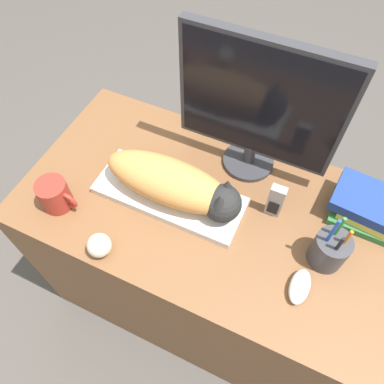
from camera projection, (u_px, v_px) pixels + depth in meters
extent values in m
plane|color=#4C4742|center=(177.00, 356.00, 1.59)|extent=(12.00, 12.00, 0.00)
cube|color=brown|center=(210.00, 259.00, 1.44)|extent=(1.20, 0.62, 0.75)
cube|color=silver|center=(169.00, 195.00, 1.14)|extent=(0.46, 0.17, 0.02)
ellipsoid|color=#D18C47|center=(168.00, 181.00, 1.08)|extent=(0.40, 0.14, 0.12)
sphere|color=#262626|center=(222.00, 203.00, 1.04)|extent=(0.11, 0.11, 0.11)
cone|color=#262626|center=(220.00, 201.00, 0.98)|extent=(0.04, 0.04, 0.04)
cone|color=#262626|center=(227.00, 185.00, 1.01)|extent=(0.04, 0.04, 0.04)
cylinder|color=#333338|center=(248.00, 161.00, 1.22)|extent=(0.16, 0.16, 0.02)
cylinder|color=#333338|center=(250.00, 152.00, 1.18)|extent=(0.04, 0.04, 0.07)
cube|color=#333338|center=(260.00, 102.00, 1.01)|extent=(0.46, 0.03, 0.38)
cube|color=black|center=(259.00, 104.00, 1.00)|extent=(0.44, 0.01, 0.36)
ellipsoid|color=silver|center=(300.00, 286.00, 0.97)|extent=(0.05, 0.10, 0.04)
cylinder|color=#9E2D23|center=(54.00, 195.00, 1.09)|extent=(0.09, 0.09, 0.10)
torus|color=#9E2D23|center=(67.00, 200.00, 1.08)|extent=(0.07, 0.01, 0.07)
cylinder|color=#38383D|center=(329.00, 250.00, 0.99)|extent=(0.10, 0.10, 0.11)
cylinder|color=orange|center=(344.00, 243.00, 0.95)|extent=(0.01, 0.01, 0.12)
cylinder|color=#338C38|center=(336.00, 232.00, 0.95)|extent=(0.01, 0.01, 0.14)
cylinder|color=#1E47B2|center=(329.00, 237.00, 0.93)|extent=(0.01, 0.01, 0.16)
cylinder|color=black|center=(336.00, 249.00, 0.94)|extent=(0.01, 0.01, 0.12)
sphere|color=beige|center=(99.00, 245.00, 1.02)|extent=(0.07, 0.07, 0.07)
cube|color=#99999E|center=(276.00, 201.00, 1.07)|extent=(0.04, 0.03, 0.12)
cube|color=black|center=(273.00, 208.00, 1.08)|extent=(0.03, 0.00, 0.05)
cube|color=#2D6B38|center=(366.00, 214.00, 1.10)|extent=(0.20, 0.16, 0.02)
cube|color=#CCC14C|center=(373.00, 210.00, 1.08)|extent=(0.18, 0.17, 0.03)
cube|color=navy|center=(372.00, 203.00, 1.06)|extent=(0.23, 0.16, 0.04)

